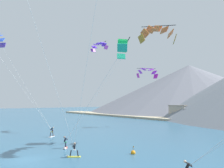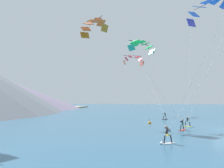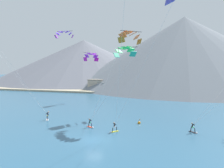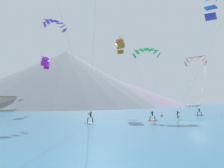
% 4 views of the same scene
% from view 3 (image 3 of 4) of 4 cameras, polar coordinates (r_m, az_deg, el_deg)
% --- Properties ---
extents(ground_plane, '(400.00, 400.00, 0.00)m').
position_cam_3_polar(ground_plane, '(32.90, -4.75, -14.32)').
color(ground_plane, '#2D5B7A').
extents(kitesurfer_near_lead, '(1.32, 1.66, 1.82)m').
position_cam_3_polar(kitesurfer_near_lead, '(45.91, -16.52, -8.25)').
color(kitesurfer_near_lead, white).
rests_on(kitesurfer_near_lead, ground).
extents(kitesurfer_near_trail, '(1.70, 1.23, 1.66)m').
position_cam_3_polar(kitesurfer_near_trail, '(38.94, -5.54, -10.59)').
color(kitesurfer_near_trail, '#E54C33').
rests_on(kitesurfer_near_trail, ground).
extents(kitesurfer_mid_center, '(1.41, 1.60, 1.65)m').
position_cam_3_polar(kitesurfer_mid_center, '(36.26, 0.37, -11.74)').
color(kitesurfer_mid_center, yellow).
rests_on(kitesurfer_mid_center, ground).
extents(kitesurfer_far_left, '(1.49, 1.54, 1.71)m').
position_cam_3_polar(kitesurfer_far_left, '(38.19, 20.57, -11.11)').
color(kitesurfer_far_left, black).
rests_on(kitesurfer_far_left, ground).
extents(parafoil_kite_near_trail, '(7.37, 7.98, 13.15)m').
position_cam_3_polar(parafoil_kite_near_trail, '(41.98, 3.31, 8.62)').
color(parafoil_kite_near_trail, '#20A380').
extents(parafoil_kite_distant_high_outer, '(4.78, 1.89, 1.86)m').
position_cam_3_polar(parafoil_kite_distant_high_outer, '(56.35, -12.38, 12.74)').
color(parafoil_kite_distant_high_outer, purple).
extents(parafoil_kite_distant_low_drift, '(3.34, 5.64, 2.66)m').
position_cam_3_polar(parafoil_kite_distant_low_drift, '(67.88, -5.44, 7.31)').
color(parafoil_kite_distant_low_drift, '#C71AA8').
extents(parafoil_kite_distant_mid_solo, '(4.83, 5.94, 2.86)m').
position_cam_3_polar(parafoil_kite_distant_mid_solo, '(50.85, 4.68, 12.37)').
color(parafoil_kite_distant_mid_solo, '#A96F1E').
extents(race_marker_buoy, '(0.56, 0.56, 1.02)m').
position_cam_3_polar(race_marker_buoy, '(41.64, 7.11, -10.01)').
color(race_marker_buoy, orange).
rests_on(race_marker_buoy, ground).
extents(shoreline_strip, '(180.00, 10.00, 0.70)m').
position_cam_3_polar(shoreline_strip, '(85.61, 8.45, -2.30)').
color(shoreline_strip, tan).
rests_on(shoreline_strip, ground).
extents(shore_building_harbour_front, '(8.04, 5.41, 4.85)m').
position_cam_3_polar(shore_building_harbour_front, '(90.61, 24.78, -0.97)').
color(shore_building_harbour_front, silver).
rests_on(shore_building_harbour_front, ground).
extents(shore_building_promenade_mid, '(8.00, 6.10, 4.33)m').
position_cam_3_polar(shore_building_promenade_mid, '(86.68, 14.52, -1.09)').
color(shore_building_promenade_mid, beige).
rests_on(shore_building_promenade_mid, ground).
extents(shore_building_quay_east, '(5.53, 5.40, 7.25)m').
position_cam_3_polar(shore_building_quay_east, '(89.62, 8.74, 0.12)').
color(shore_building_quay_east, beige).
rests_on(shore_building_quay_east, ground).
extents(shore_building_quay_west, '(6.10, 5.67, 3.90)m').
position_cam_3_polar(shore_building_quay_west, '(90.97, -0.21, -0.81)').
color(shore_building_quay_west, silver).
rests_on(shore_building_quay_west, ground).
extents(shore_building_old_town, '(6.56, 6.03, 5.01)m').
position_cam_3_polar(shore_building_old_town, '(95.08, -3.97, -0.25)').
color(shore_building_old_town, '#A89E8E').
rests_on(shore_building_old_town, ground).
extents(mountain_peak_west_ridge, '(129.73, 129.73, 38.76)m').
position_cam_3_polar(mountain_peak_west_ridge, '(133.31, 18.24, 8.20)').
color(mountain_peak_west_ridge, slate).
rests_on(mountain_peak_west_ridge, ground).
extents(mountain_peak_central_summit, '(121.87, 121.87, 28.63)m').
position_cam_3_polar(mountain_peak_central_summit, '(153.47, -7.33, 6.02)').
color(mountain_peak_central_summit, slate).
rests_on(mountain_peak_central_summit, ground).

